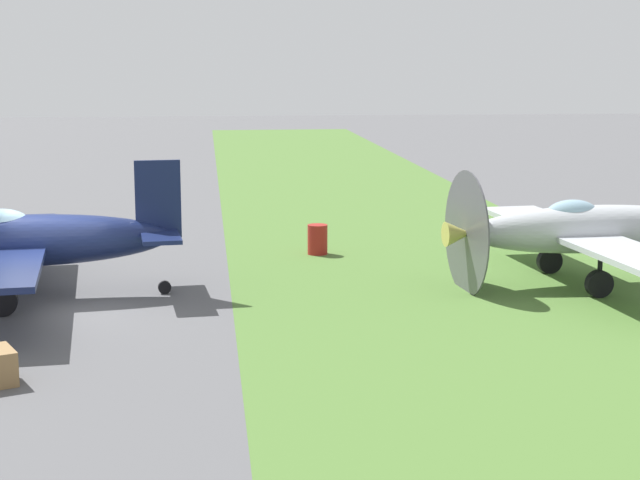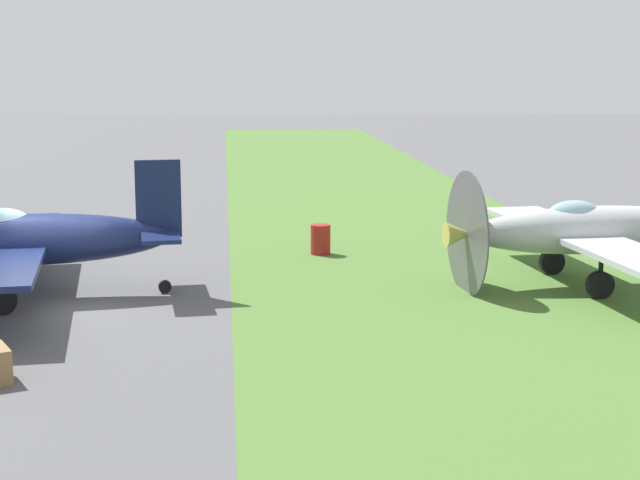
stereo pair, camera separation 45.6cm
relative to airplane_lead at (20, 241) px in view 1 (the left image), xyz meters
name	(u,v)px [view 1 (the left image)]	position (x,y,z in m)	size (l,w,h in m)	color
ground_plane	(57,312)	(-1.24, -0.98, -1.47)	(160.00, 160.00, 0.00)	#515154
grass_verge	(459,301)	(-1.24, -10.55, -1.47)	(120.00, 11.00, 0.01)	#476B2D
airplane_lead	(20,241)	(0.00, 0.00, 0.00)	(9.90, 7.85, 3.51)	#141E47
airplane_wingman	(587,229)	(0.23, -14.28, -0.02)	(9.75, 7.72, 3.46)	#B2B7BC
fuel_drum	(318,240)	(5.08, -7.78, -1.02)	(0.60, 0.60, 0.90)	maroon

